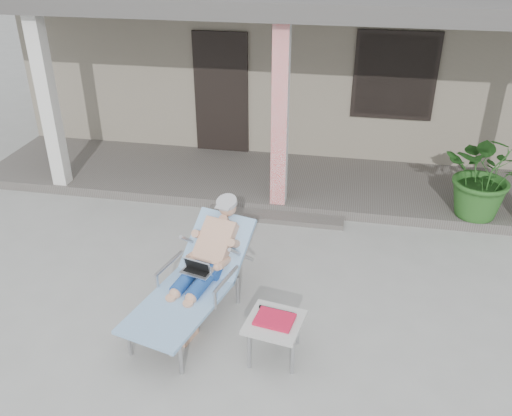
# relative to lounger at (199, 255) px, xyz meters

# --- Properties ---
(ground) EXTENTS (60.00, 60.00, 0.00)m
(ground) POSITION_rel_lounger_xyz_m (0.49, 0.36, -0.75)
(ground) COLOR #9E9E99
(ground) RESTS_ON ground
(house) EXTENTS (10.40, 5.40, 3.30)m
(house) POSITION_rel_lounger_xyz_m (0.49, 6.86, 0.91)
(house) COLOR gray
(house) RESTS_ON ground
(porch_deck) EXTENTS (10.00, 2.00, 0.15)m
(porch_deck) POSITION_rel_lounger_xyz_m (0.49, 3.36, -0.68)
(porch_deck) COLOR #605B56
(porch_deck) RESTS_ON ground
(porch_overhang) EXTENTS (10.00, 2.30, 2.85)m
(porch_overhang) POSITION_rel_lounger_xyz_m (0.49, 3.31, 2.04)
(porch_overhang) COLOR silver
(porch_overhang) RESTS_ON porch_deck
(porch_step) EXTENTS (2.00, 0.30, 0.07)m
(porch_step) POSITION_rel_lounger_xyz_m (0.49, 2.21, -0.71)
(porch_step) COLOR #605B56
(porch_step) RESTS_ON ground
(lounger) EXTENTS (1.14, 1.94, 1.22)m
(lounger) POSITION_rel_lounger_xyz_m (0.00, 0.00, 0.00)
(lounger) COLOR #B7B7BC
(lounger) RESTS_ON ground
(side_table) EXTENTS (0.61, 0.61, 0.48)m
(side_table) POSITION_rel_lounger_xyz_m (0.91, -0.54, -0.35)
(side_table) COLOR #B8B7B3
(side_table) RESTS_ON ground
(potted_palm) EXTENTS (1.29, 1.16, 1.30)m
(potted_palm) POSITION_rel_lounger_xyz_m (3.37, 2.61, 0.05)
(potted_palm) COLOR #26591E
(potted_palm) RESTS_ON porch_deck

